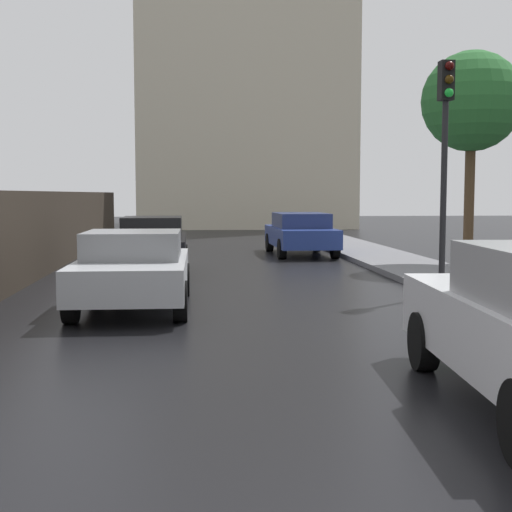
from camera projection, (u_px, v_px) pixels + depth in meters
The scene contains 6 objects.
car_silver_near_kerb at pixel (134, 268), 12.29m from camera, with size 1.93×4.24×1.35m.
car_blue_behind_camera at pixel (301, 233), 23.08m from camera, with size 1.95×4.44×1.37m.
car_black_far_lane at pixel (152, 245), 17.54m from camera, with size 1.74×3.98×1.42m.
traffic_light at pixel (445, 132), 13.61m from camera, with size 0.26×0.39×4.39m.
street_tree_mid at pixel (472, 103), 18.86m from camera, with size 2.67×2.67×5.79m.
distant_tower at pixel (244, 20), 43.49m from camera, with size 12.68×11.28×25.27m.
Camera 1 is at (-0.65, -2.73, 1.99)m, focal length 49.63 mm.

